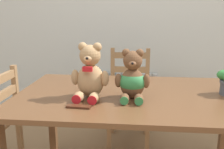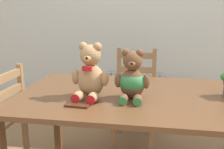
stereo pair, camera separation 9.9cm
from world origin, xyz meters
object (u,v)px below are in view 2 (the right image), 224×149
Objects in this scene: chocolate_bar at (77,106)px; teddy_bear_left at (90,74)px; wooden_chair_behind at (135,98)px; teddy_bear_right at (132,79)px.

teddy_bear_left is at bearing 79.77° from chocolate_bar.
wooden_chair_behind is at bearing -100.51° from teddy_bear_left.
wooden_chair_behind is 6.74× the size of chocolate_bar.
wooden_chair_behind is at bearing -87.35° from teddy_bear_right.
teddy_bear_left is at bearing 75.45° from wooden_chair_behind.
teddy_bear_right is at bearing 92.45° from wooden_chair_behind.
teddy_bear_left is 0.24m from chocolate_bar.
teddy_bear_right reaches higher than chocolate_bar.
teddy_bear_left is 2.52× the size of chocolate_bar.
chocolate_bar is (-0.03, -0.19, -0.14)m from teddy_bear_left.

